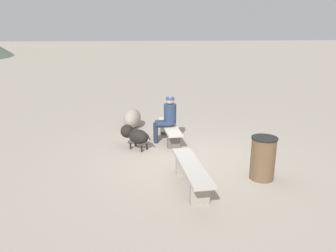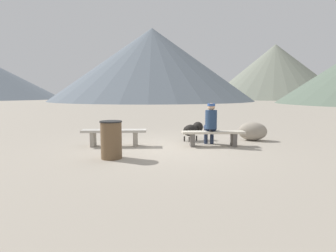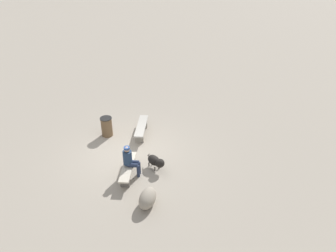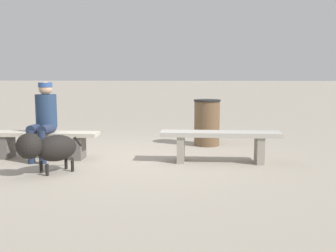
{
  "view_description": "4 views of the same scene",
  "coord_description": "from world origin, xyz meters",
  "px_view_note": "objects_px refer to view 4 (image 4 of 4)",
  "views": [
    {
      "loc": [
        -6.85,
        1.59,
        2.85
      ],
      "look_at": [
        1.14,
        0.27,
        0.48
      ],
      "focal_mm": 34.36,
      "sensor_mm": 36.0,
      "label": 1
    },
    {
      "loc": [
        -0.14,
        -7.63,
        1.51
      ],
      "look_at": [
        0.08,
        0.71,
        0.52
      ],
      "focal_mm": 29.85,
      "sensor_mm": 36.0,
      "label": 2
    },
    {
      "loc": [
        10.47,
        2.44,
        7.74
      ],
      "look_at": [
        -0.94,
        1.47,
        0.82
      ],
      "focal_mm": 34.46,
      "sensor_mm": 36.0,
      "label": 3
    },
    {
      "loc": [
        -1.17,
        6.25,
        1.32
      ],
      "look_at": [
        -0.78,
        1.63,
        0.73
      ],
      "focal_mm": 42.15,
      "sensor_mm": 36.0,
      "label": 4
    }
  ],
  "objects_px": {
    "bench_left": "(220,140)",
    "seated_person": "(44,115)",
    "bench_right": "(43,139)",
    "dog": "(47,148)",
    "trash_bin": "(207,122)"
  },
  "relations": [
    {
      "from": "dog",
      "to": "trash_bin",
      "type": "height_order",
      "value": "trash_bin"
    },
    {
      "from": "bench_right",
      "to": "seated_person",
      "type": "relative_size",
      "value": 1.45
    },
    {
      "from": "bench_right",
      "to": "dog",
      "type": "relative_size",
      "value": 2.33
    },
    {
      "from": "dog",
      "to": "trash_bin",
      "type": "bearing_deg",
      "value": -177.12
    },
    {
      "from": "bench_left",
      "to": "seated_person",
      "type": "height_order",
      "value": "seated_person"
    },
    {
      "from": "bench_left",
      "to": "seated_person",
      "type": "xyz_separation_m",
      "value": [
        2.75,
        0.02,
        0.36
      ]
    },
    {
      "from": "seated_person",
      "to": "trash_bin",
      "type": "relative_size",
      "value": 1.4
    },
    {
      "from": "bench_right",
      "to": "seated_person",
      "type": "xyz_separation_m",
      "value": [
        -0.06,
        0.08,
        0.4
      ]
    },
    {
      "from": "trash_bin",
      "to": "dog",
      "type": "bearing_deg",
      "value": 47.98
    },
    {
      "from": "seated_person",
      "to": "trash_bin",
      "type": "height_order",
      "value": "seated_person"
    },
    {
      "from": "dog",
      "to": "trash_bin",
      "type": "xyz_separation_m",
      "value": [
        -2.18,
        -2.42,
        0.08
      ]
    },
    {
      "from": "bench_right",
      "to": "dog",
      "type": "height_order",
      "value": "dog"
    },
    {
      "from": "trash_bin",
      "to": "bench_right",
      "type": "bearing_deg",
      "value": 28.65
    },
    {
      "from": "dog",
      "to": "bench_right",
      "type": "bearing_deg",
      "value": -109.84
    },
    {
      "from": "bench_left",
      "to": "trash_bin",
      "type": "relative_size",
      "value": 2.09
    }
  ]
}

